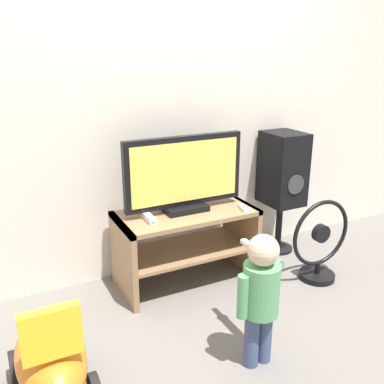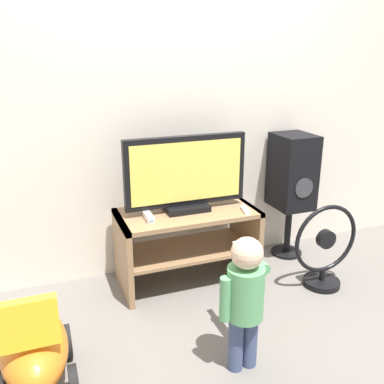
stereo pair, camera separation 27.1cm
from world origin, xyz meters
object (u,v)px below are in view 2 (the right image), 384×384
Objects in this scene: child at (245,293)px; speaker_tower at (292,175)px; floor_fan at (325,251)px; ride_on_toy at (34,348)px; remote_primary at (245,210)px; television at (186,175)px; game_console at (148,216)px.

speaker_tower reaches higher than child.
child is 1.22× the size of floor_fan.
child is 1.23× the size of ride_on_toy.
ride_on_toy reaches higher than remote_primary.
speaker_tower is at bearing 85.46° from floor_fan.
child is at bearing -12.63° from ride_on_toy.
television is 6.11× the size of remote_primary.
remote_primary is 0.23× the size of ride_on_toy.
game_console is 1.02m from ride_on_toy.
television is at bearing 87.82° from child.
ride_on_toy is at bearing -158.55° from remote_primary.
floor_fan is (1.11, -0.35, -0.27)m from game_console.
television reaches higher than child.
television is 0.86× the size of speaker_tower.
remote_primary is at bearing -154.22° from speaker_tower.
remote_primary is at bearing 62.66° from child.
game_console is at bearing -165.89° from television.
television is at bearing -174.67° from speaker_tower.
speaker_tower is 2.09m from ride_on_toy.
floor_fan is at bearing -27.54° from remote_primary.
game_console is (-0.28, -0.07, -0.23)m from television.
game_console reaches higher than remote_primary.
remote_primary is 0.59m from speaker_tower.
child is 1.02m from ride_on_toy.
floor_fan reaches higher than ride_on_toy.
game_console is 0.22× the size of child.
television is 5.27× the size of game_console.
child is at bearing -149.72° from floor_fan.
television is at bearing 154.66° from remote_primary.
speaker_tower is at bearing 7.51° from game_console.
floor_fan is at bearing 8.88° from ride_on_toy.
speaker_tower is at bearing 5.33° from television.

